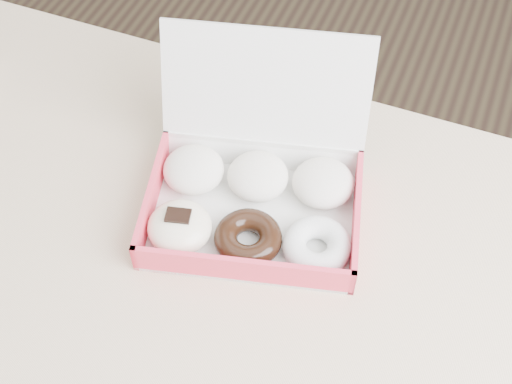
% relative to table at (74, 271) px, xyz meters
% --- Properties ---
extents(table, '(1.20, 0.80, 0.75)m').
position_rel_table_xyz_m(table, '(0.00, 0.00, 0.00)').
color(table, tan).
rests_on(table, ground).
extents(donut_box, '(0.33, 0.32, 0.20)m').
position_rel_table_xyz_m(donut_box, '(0.21, 0.14, 0.11)').
color(donut_box, white).
rests_on(donut_box, table).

